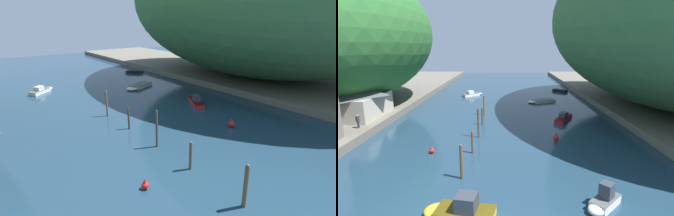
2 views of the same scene
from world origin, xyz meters
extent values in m
plane|color=#1E384C|center=(0.00, 30.00, 0.00)|extent=(130.00, 130.00, 0.00)
cube|color=#666056|center=(27.35, 30.00, 0.51)|extent=(22.00, 120.00, 1.01)
cube|color=red|center=(8.67, 25.73, 0.25)|extent=(3.39, 4.67, 0.51)
ellipsoid|color=red|center=(9.81, 27.75, 0.25)|extent=(2.19, 2.62, 0.51)
cube|color=#450A0A|center=(8.67, 25.73, 0.52)|extent=(3.45, 4.76, 0.03)
cube|color=#333842|center=(8.60, 25.60, 0.85)|extent=(1.58, 1.85, 0.69)
cube|color=silver|center=(7.46, 38.81, 0.22)|extent=(4.96, 3.83, 0.44)
ellipsoid|color=silver|center=(5.44, 37.87, 0.22)|extent=(2.89, 2.79, 0.44)
cube|color=#504E4A|center=(7.46, 38.81, 0.45)|extent=(5.06, 3.91, 0.03)
cube|color=white|center=(-7.61, 44.91, 0.27)|extent=(3.77, 3.48, 0.54)
ellipsoid|color=white|center=(-6.17, 46.12, 0.27)|extent=(2.29, 2.22, 0.54)
cube|color=#525252|center=(-7.61, 44.91, 0.55)|extent=(3.84, 3.55, 0.03)
cube|color=silver|center=(-7.70, 44.84, 0.85)|extent=(1.63, 1.59, 0.62)
cube|color=black|center=(13.22, 50.34, 0.28)|extent=(3.27, 3.15, 0.56)
ellipsoid|color=black|center=(12.05, 51.40, 0.28)|extent=(2.05, 2.03, 0.56)
cube|color=black|center=(13.22, 50.34, 0.57)|extent=(3.34, 3.21, 0.03)
cylinder|color=brown|center=(-3.57, 8.14, 1.44)|extent=(0.28, 0.28, 2.88)
sphere|color=brown|center=(-3.57, 8.14, 2.94)|extent=(0.25, 0.25, 0.25)
cylinder|color=brown|center=(-3.33, 13.48, 1.12)|extent=(0.24, 0.24, 2.24)
sphere|color=brown|center=(-3.33, 13.48, 2.29)|extent=(0.22, 0.22, 0.22)
cylinder|color=#4C3D2D|center=(-3.21, 18.27, 1.74)|extent=(0.22, 0.22, 3.48)
sphere|color=#4C3D2D|center=(-3.21, 18.27, 3.52)|extent=(0.19, 0.19, 0.19)
cylinder|color=#4C3D2D|center=(-3.22, 23.54, 1.15)|extent=(0.22, 0.22, 2.29)
sphere|color=#4C3D2D|center=(-3.22, 23.54, 2.33)|extent=(0.20, 0.20, 0.20)
cylinder|color=brown|center=(-3.38, 28.69, 1.55)|extent=(0.22, 0.22, 3.10)
sphere|color=brown|center=(-3.38, 28.69, 3.15)|extent=(0.20, 0.20, 0.20)
sphere|color=red|center=(5.99, 17.16, 0.34)|extent=(0.67, 0.67, 0.67)
cone|color=red|center=(5.99, 17.16, 0.84)|extent=(0.34, 0.34, 0.34)
sphere|color=red|center=(-7.56, 13.44, 0.27)|extent=(0.54, 0.54, 0.54)
cone|color=red|center=(-7.56, 13.44, 0.68)|extent=(0.27, 0.27, 0.27)
camera|label=1|loc=(-15.66, 0.07, 11.25)|focal=28.00mm
camera|label=2|loc=(0.12, -11.83, 10.86)|focal=28.00mm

